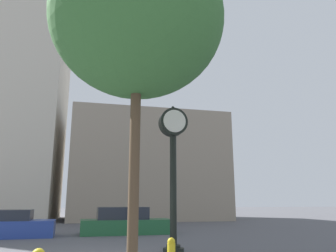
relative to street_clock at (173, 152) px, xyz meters
name	(u,v)px	position (x,y,z in m)	size (l,w,h in m)	color
building_storefront_row	(145,169)	(2.62, 22.47, 1.60)	(14.58, 12.00, 10.04)	gray
street_clock	(173,152)	(0.00, 0.00, 0.00)	(1.02, 0.72, 5.15)	black
car_blue	(10,226)	(-6.51, 6.17, -2.87)	(4.05, 2.00, 1.29)	#28429E
car_green	(125,223)	(-0.94, 6.69, -2.84)	(4.82, 1.94, 1.39)	#236038
fire_hydrant_near	(171,252)	(-0.75, -2.73, -3.04)	(0.48, 0.21, 0.74)	yellow
bare_tree	(138,22)	(-1.94, -4.12, 2.59)	(4.27, 4.27, 7.95)	brown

